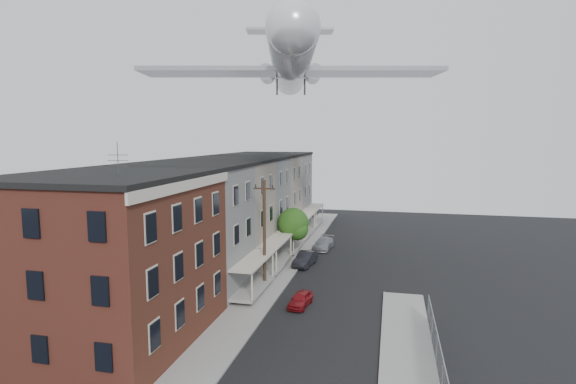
# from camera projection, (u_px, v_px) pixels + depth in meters

# --- Properties ---
(sidewalk_left) EXTENTS (3.00, 62.00, 0.12)m
(sidewalk_left) POSITION_uv_depth(u_px,v_px,m) (283.00, 267.00, 42.78)
(sidewalk_left) COLOR gray
(sidewalk_left) RESTS_ON ground
(sidewalk_right) EXTENTS (3.00, 26.00, 0.12)m
(sidewalk_right) POSITION_uv_depth(u_px,v_px,m) (409.00, 380.00, 22.90)
(sidewalk_right) COLOR gray
(sidewalk_right) RESTS_ON ground
(curb_left) EXTENTS (0.15, 62.00, 0.14)m
(curb_left) POSITION_uv_depth(u_px,v_px,m) (298.00, 268.00, 42.45)
(curb_left) COLOR gray
(curb_left) RESTS_ON ground
(curb_right) EXTENTS (0.15, 26.00, 0.14)m
(curb_right) POSITION_uv_depth(u_px,v_px,m) (380.00, 377.00, 23.23)
(curb_right) COLOR gray
(curb_right) RESTS_ON ground
(corner_building) EXTENTS (10.31, 12.30, 12.15)m
(corner_building) POSITION_uv_depth(u_px,v_px,m) (113.00, 257.00, 27.18)
(corner_building) COLOR #3E1613
(corner_building) RESTS_ON ground
(row_house_a) EXTENTS (11.98, 7.00, 10.30)m
(row_house_a) POSITION_uv_depth(u_px,v_px,m) (184.00, 227.00, 36.36)
(row_house_a) COLOR #626260
(row_house_a) RESTS_ON ground
(row_house_b) EXTENTS (11.98, 7.00, 10.30)m
(row_house_b) POSITION_uv_depth(u_px,v_px,m) (217.00, 213.00, 43.13)
(row_house_b) COLOR #6C6055
(row_house_b) RESTS_ON ground
(row_house_c) EXTENTS (11.98, 7.00, 10.30)m
(row_house_c) POSITION_uv_depth(u_px,v_px,m) (241.00, 203.00, 49.90)
(row_house_c) COLOR #626260
(row_house_c) RESTS_ON ground
(row_house_d) EXTENTS (11.98, 7.00, 10.30)m
(row_house_d) POSITION_uv_depth(u_px,v_px,m) (259.00, 195.00, 56.67)
(row_house_d) COLOR #6C6055
(row_house_d) RESTS_ON ground
(row_house_e) EXTENTS (11.98, 7.00, 10.30)m
(row_house_e) POSITION_uv_depth(u_px,v_px,m) (273.00, 189.00, 63.44)
(row_house_e) COLOR #626260
(row_house_e) RESTS_ON ground
(chainlink_fence) EXTENTS (0.06, 18.06, 1.90)m
(chainlink_fence) POSITION_uv_depth(u_px,v_px,m) (443.00, 377.00, 21.48)
(chainlink_fence) COLOR gray
(chainlink_fence) RESTS_ON ground
(utility_pole) EXTENTS (1.80, 0.26, 9.00)m
(utility_pole) POSITION_uv_depth(u_px,v_px,m) (264.00, 233.00, 36.44)
(utility_pole) COLOR black
(utility_pole) RESTS_ON ground
(street_tree) EXTENTS (3.22, 3.20, 5.20)m
(street_tree) POSITION_uv_depth(u_px,v_px,m) (294.00, 225.00, 46.11)
(street_tree) COLOR black
(street_tree) RESTS_ON ground
(car_near) EXTENTS (1.62, 3.24, 1.06)m
(car_near) POSITION_uv_depth(u_px,v_px,m) (301.00, 299.00, 33.06)
(car_near) COLOR maroon
(car_near) RESTS_ON ground
(car_mid) EXTENTS (1.95, 4.21, 1.34)m
(car_mid) POSITION_uv_depth(u_px,v_px,m) (305.00, 259.00, 43.55)
(car_mid) COLOR black
(car_mid) RESTS_ON ground
(car_far) EXTENTS (2.16, 4.49, 1.26)m
(car_far) POSITION_uv_depth(u_px,v_px,m) (323.00, 244.00, 49.97)
(car_far) COLOR gray
(car_far) RESTS_ON ground
(airplane) EXTENTS (26.99, 30.85, 8.88)m
(airplane) POSITION_uv_depth(u_px,v_px,m) (291.00, 63.00, 42.44)
(airplane) COLOR silver
(airplane) RESTS_ON ground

